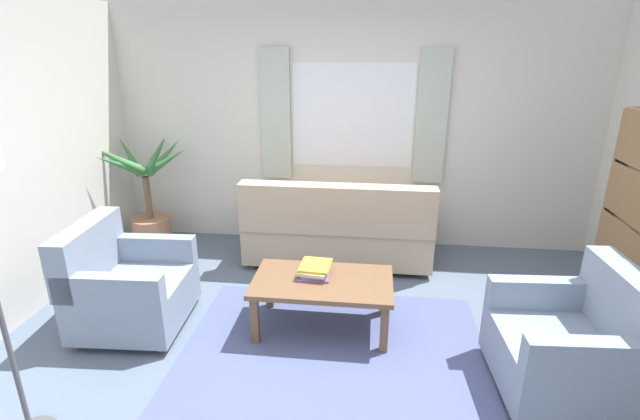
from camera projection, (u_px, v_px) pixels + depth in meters
name	position (u px, v px, depth m)	size (l,w,h in m)	color
ground_plane	(332.00, 358.00, 3.49)	(6.24, 6.24, 0.00)	slate
wall_back	(352.00, 129.00, 5.16)	(5.32, 0.12, 2.60)	silver
window_with_curtains	(352.00, 116.00, 5.03)	(1.98, 0.07, 1.40)	white
area_rug	(332.00, 357.00, 3.49)	(2.27, 1.89, 0.01)	#4C5684
couch	(338.00, 229.00, 4.88)	(1.90, 0.82, 0.92)	tan
armchair_left	(126.00, 286.00, 3.78)	(0.86, 0.88, 0.88)	gray
armchair_right	(573.00, 345.00, 3.05)	(0.87, 0.89, 0.88)	gray
coffee_table	(323.00, 286.00, 3.72)	(1.10, 0.64, 0.44)	brown
book_stack_on_table	(315.00, 270.00, 3.77)	(0.27, 0.30, 0.09)	#7F478C
potted_plant	(147.00, 202.00, 5.18)	(1.14, 1.12, 1.28)	#9E6B4C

